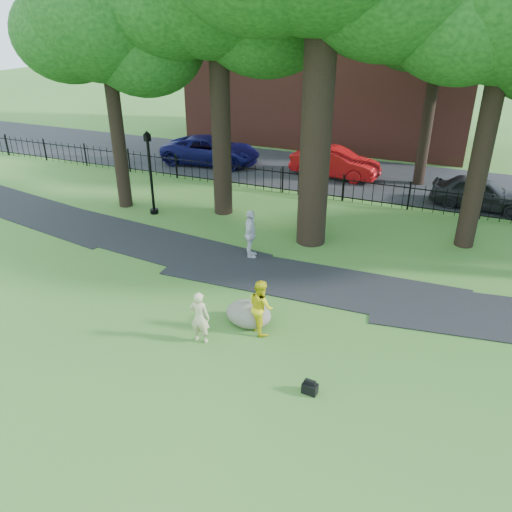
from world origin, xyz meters
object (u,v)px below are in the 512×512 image
at_px(lamppost, 151,174).
at_px(red_sedan, 335,163).
at_px(man, 261,306).
at_px(woman, 200,317).
at_px(boulder, 249,312).

distance_m(lamppost, red_sedan, 10.27).
height_order(man, lamppost, lamppost).
xyz_separation_m(woman, boulder, (0.87, 1.26, -0.37)).
bearing_deg(boulder, man, -22.31).
relative_size(woman, lamppost, 0.42).
height_order(boulder, lamppost, lamppost).
bearing_deg(woman, boulder, -129.29).
distance_m(woman, man, 1.70).
bearing_deg(man, woman, 82.59).
height_order(boulder, red_sedan, red_sedan).
distance_m(man, red_sedan, 14.90).
xyz_separation_m(man, boulder, (-0.45, 0.19, -0.41)).
bearing_deg(boulder, woman, -124.41).
bearing_deg(red_sedan, boulder, -169.30).
relative_size(woman, boulder, 1.14).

